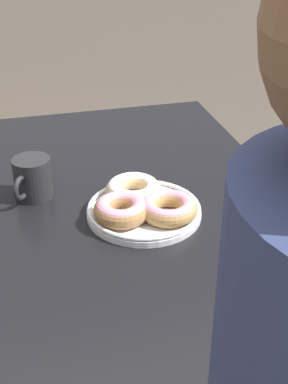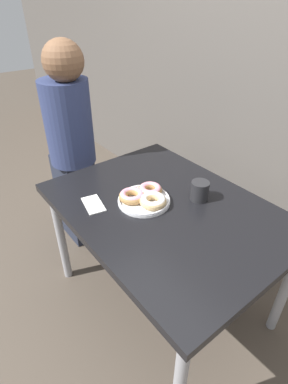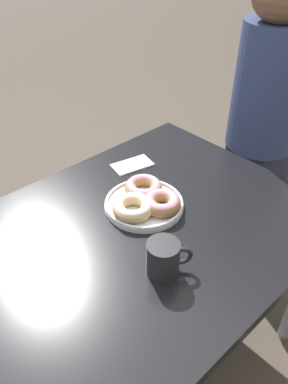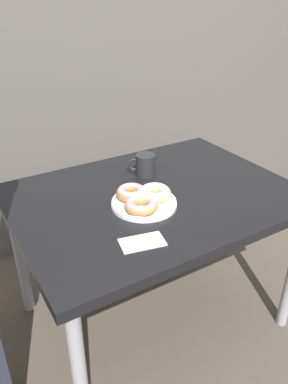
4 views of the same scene
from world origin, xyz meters
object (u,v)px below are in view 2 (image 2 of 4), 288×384
at_px(dining_table, 165,217).
at_px(napkin, 93,204).
at_px(donut_plate, 145,197).
at_px(coffee_mug, 200,190).
at_px(person_figure, 72,150).

bearing_deg(dining_table, napkin, -129.29).
xyz_separation_m(donut_plate, coffee_mug, (0.15, 0.23, 0.02)).
bearing_deg(coffee_mug, donut_plate, -122.55).
relative_size(donut_plate, person_figure, 0.20).
distance_m(donut_plate, coffee_mug, 0.27).
relative_size(person_figure, napkin, 8.39).
bearing_deg(coffee_mug, person_figure, -163.38).
relative_size(coffee_mug, person_figure, 0.08).
height_order(donut_plate, coffee_mug, coffee_mug).
relative_size(dining_table, person_figure, 0.84).
distance_m(dining_table, napkin, 0.36).
xyz_separation_m(dining_table, napkin, (-0.22, -0.27, 0.07)).
distance_m(coffee_mug, person_figure, 0.91).
bearing_deg(donut_plate, person_figure, -177.45).
bearing_deg(coffee_mug, napkin, -122.19).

